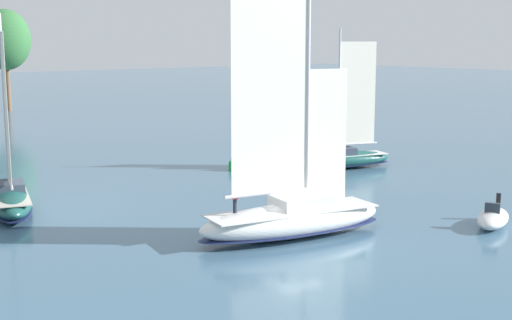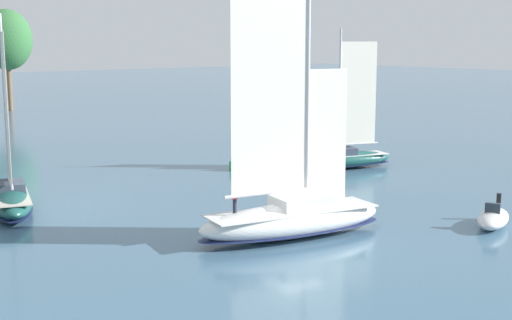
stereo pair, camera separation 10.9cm
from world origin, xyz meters
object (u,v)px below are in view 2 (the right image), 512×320
Objects in this scene: motor_tender at (493,218)px; channel_buoy at (235,162)px; sailboat_moored_outer_mooring at (345,157)px; sailboat_main at (293,216)px; sailboat_moored_mid_channel at (11,196)px; tree_shore_left at (7,40)px.

motor_tender is 2.46× the size of channel_buoy.
channel_buoy is at bearing 91.18° from motor_tender.
motor_tender is at bearing -111.51° from sailboat_moored_outer_mooring.
sailboat_moored_outer_mooring is 8.90m from channel_buoy.
sailboat_moored_mid_channel is (-9.35, 14.74, -0.20)m from sailboat_main.
sailboat_moored_mid_channel reaches higher than motor_tender.
motor_tender is at bearing -88.82° from channel_buoy.
sailboat_moored_outer_mooring is 6.36× the size of channel_buoy.
tree_shore_left is 82.04m from motor_tender.
sailboat_moored_mid_channel is at bearing 133.56° from motor_tender.
motor_tender is 22.66m from channel_buoy.
tree_shore_left is at bearing 86.09° from channel_buoy.
sailboat_moored_mid_channel is at bearing 122.39° from sailboat_main.
sailboat_moored_outer_mooring is (16.96, 12.43, -0.24)m from sailboat_main.
sailboat_main is at bearing -100.04° from tree_shore_left.
sailboat_main is 17.46m from sailboat_moored_mid_channel.
sailboat_main is at bearing 150.93° from motor_tender.
sailboat_main reaches higher than sailboat_moored_outer_mooring.
channel_buoy is at bearing 147.90° from sailboat_moored_outer_mooring.
sailboat_main is at bearing -118.78° from channel_buoy.
motor_tender is (-7.07, -17.93, -0.41)m from sailboat_moored_outer_mooring.
sailboat_moored_outer_mooring is (3.52, -63.46, -9.30)m from tree_shore_left.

